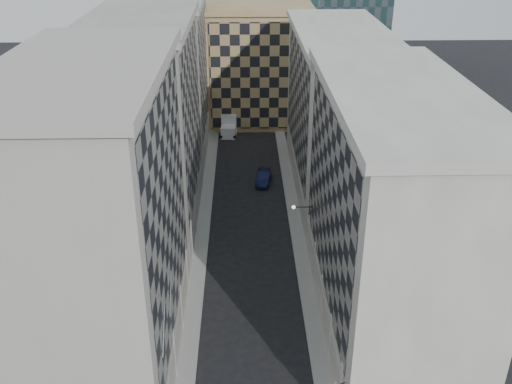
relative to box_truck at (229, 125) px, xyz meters
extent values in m
cube|color=gray|center=(-2.45, -30.96, -1.30)|extent=(1.50, 100.00, 0.15)
cube|color=gray|center=(8.05, -30.96, -1.30)|extent=(1.50, 100.00, 0.15)
cube|color=#A7A396|center=(-8.20, -49.96, 10.13)|extent=(10.00, 22.00, 23.00)
cube|color=gray|center=(-3.32, -49.96, 11.63)|extent=(0.25, 19.36, 18.00)
cube|color=#A7A396|center=(-3.40, -49.96, 0.23)|extent=(0.45, 21.12, 3.20)
cube|color=#A7A396|center=(-8.20, -49.96, 21.98)|extent=(10.80, 22.80, 0.70)
cylinder|color=#A7A396|center=(-3.55, -52.71, 0.83)|extent=(0.90, 0.90, 4.40)
cylinder|color=#A7A396|center=(-3.55, -47.21, 0.83)|extent=(0.90, 0.90, 4.40)
cylinder|color=#A7A396|center=(-3.55, -41.71, 0.83)|extent=(0.90, 0.90, 4.40)
cube|color=gray|center=(-8.20, -27.96, 9.63)|extent=(10.00, 22.00, 22.00)
cube|color=gray|center=(-3.32, -27.96, 11.13)|extent=(0.25, 19.36, 17.00)
cube|color=gray|center=(-3.40, -27.96, 0.23)|extent=(0.45, 21.12, 3.20)
cube|color=gray|center=(-8.20, -27.96, 20.98)|extent=(10.80, 22.80, 0.70)
cylinder|color=gray|center=(-3.55, -36.21, 0.83)|extent=(0.90, 0.90, 4.40)
cylinder|color=gray|center=(-3.55, -30.71, 0.83)|extent=(0.90, 0.90, 4.40)
cylinder|color=gray|center=(-3.55, -25.21, 0.83)|extent=(0.90, 0.90, 4.40)
cylinder|color=gray|center=(-3.55, -19.71, 0.83)|extent=(0.90, 0.90, 4.40)
cube|color=#A7A396|center=(-8.20, -5.96, 9.13)|extent=(10.00, 22.00, 21.00)
cube|color=gray|center=(-3.32, -5.96, 10.63)|extent=(0.25, 19.36, 16.00)
cube|color=#A7A396|center=(-3.40, -5.96, 0.23)|extent=(0.45, 21.12, 3.20)
cylinder|color=#A7A396|center=(-3.55, -14.21, 0.83)|extent=(0.90, 0.90, 4.40)
cylinder|color=#A7A396|center=(-3.55, -8.71, 0.83)|extent=(0.90, 0.90, 4.40)
cylinder|color=#A7A396|center=(-3.55, -3.21, 0.83)|extent=(0.90, 0.90, 4.40)
cylinder|color=#A7A396|center=(-3.55, 2.29, 0.83)|extent=(0.90, 0.90, 4.40)
cube|color=#B2ADA3|center=(13.80, -45.96, 8.63)|extent=(10.00, 26.00, 20.00)
cube|color=gray|center=(8.92, -45.96, 10.13)|extent=(0.25, 22.88, 15.00)
cube|color=#B2ADA3|center=(9.00, -45.96, 0.23)|extent=(0.45, 24.96, 3.20)
cube|color=#B2ADA3|center=(13.80, -45.96, 18.98)|extent=(10.80, 26.80, 0.70)
cylinder|color=#B2ADA3|center=(9.15, -51.16, 0.83)|extent=(0.90, 0.90, 4.40)
cylinder|color=#B2ADA3|center=(9.15, -45.96, 0.83)|extent=(0.90, 0.90, 4.40)
cylinder|color=#B2ADA3|center=(9.15, -40.76, 0.83)|extent=(0.90, 0.90, 4.40)
cylinder|color=#B2ADA3|center=(9.15, -35.56, 0.83)|extent=(0.90, 0.90, 4.40)
cube|color=#B2ADA3|center=(13.80, -18.96, 8.13)|extent=(10.00, 28.00, 19.00)
cube|color=gray|center=(8.92, -18.96, 9.63)|extent=(0.25, 24.64, 14.00)
cube|color=#B2ADA3|center=(9.00, -18.96, 0.23)|extent=(0.45, 26.88, 3.20)
cube|color=#B2ADA3|center=(13.80, -18.96, 17.98)|extent=(10.80, 28.80, 0.70)
cube|color=#A58057|center=(4.80, 7.04, 7.63)|extent=(16.00, 14.00, 18.00)
cube|color=tan|center=(4.80, -0.06, 7.63)|extent=(15.20, 0.25, 16.50)
cube|color=#A58057|center=(4.80, 7.04, 17.03)|extent=(16.80, 14.80, 0.80)
cube|color=#2C2722|center=(2.80, 21.04, 12.63)|extent=(6.00, 6.00, 28.00)
cylinder|color=gray|center=(-3.10, -56.96, 6.63)|extent=(0.10, 2.33, 2.33)
cylinder|color=gray|center=(-3.10, -52.96, 6.63)|extent=(0.10, 2.33, 2.33)
cylinder|color=black|center=(7.90, -36.96, 4.83)|extent=(1.80, 0.08, 0.08)
sphere|color=#FFE5B2|center=(7.00, -36.96, 4.83)|extent=(0.36, 0.36, 0.36)
cube|color=white|center=(-0.12, -1.91, -0.46)|extent=(2.39, 2.58, 1.83)
cube|color=white|center=(0.05, 0.72, 0.20)|extent=(2.56, 3.80, 3.15)
cylinder|color=black|center=(-1.19, -2.66, -0.91)|extent=(0.36, 0.93, 0.91)
cylinder|color=black|center=(0.84, -2.79, -0.91)|extent=(0.36, 0.93, 0.91)
cylinder|color=black|center=(-0.89, 2.00, -0.91)|extent=(0.36, 0.93, 0.91)
cylinder|color=black|center=(1.14, 1.88, -0.91)|extent=(0.36, 0.93, 0.91)
imported|color=#10153C|center=(4.75, -18.55, -0.58)|extent=(2.25, 4.96, 1.58)
cylinder|color=black|center=(8.40, -57.96, 2.78)|extent=(0.68, 0.32, 0.06)
camera|label=1|loc=(2.13, -85.74, 31.06)|focal=40.00mm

